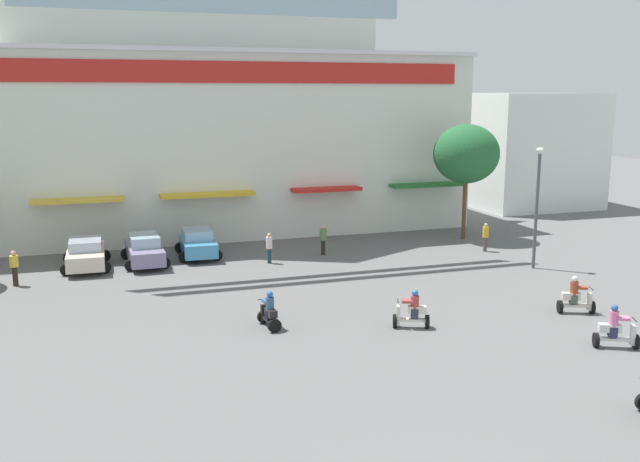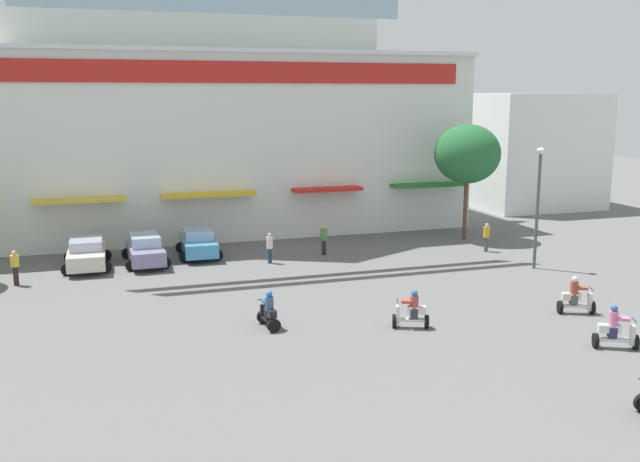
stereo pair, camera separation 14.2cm
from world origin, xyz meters
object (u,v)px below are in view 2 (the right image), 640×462
(scooter_rider_0, at_px, (615,331))
(pedestrian_1, at_px, (270,246))
(pedestrian_0, at_px, (486,235))
(pedestrian_3, at_px, (15,266))
(streetlamp_near, at_px, (538,198))
(scooter_rider_5, at_px, (411,312))
(parked_car_0, at_px, (87,253))
(scooter_rider_6, at_px, (269,313))
(scooter_rider_1, at_px, (576,298))
(parked_car_2, at_px, (198,243))
(parked_car_1, at_px, (145,249))
(pedestrian_2, at_px, (324,238))
(plaza_tree_1, at_px, (467,154))

(scooter_rider_0, xyz_separation_m, pedestrian_1, (-8.46, 15.89, 0.26))
(pedestrian_0, bearing_deg, pedestrian_1, 175.09)
(pedestrian_3, height_order, streetlamp_near, streetlamp_near)
(scooter_rider_5, bearing_deg, pedestrian_1, 102.61)
(pedestrian_3, bearing_deg, parked_car_0, 38.38)
(scooter_rider_6, bearing_deg, scooter_rider_1, -9.72)
(parked_car_2, relative_size, pedestrian_3, 2.38)
(pedestrian_0, bearing_deg, scooter_rider_6, -148.67)
(parked_car_2, xyz_separation_m, scooter_rider_1, (13.05, -14.78, -0.13))
(pedestrian_0, bearing_deg, scooter_rider_0, -104.28)
(scooter_rider_1, relative_size, scooter_rider_5, 1.04)
(parked_car_1, distance_m, streetlamp_near, 20.24)
(parked_car_1, height_order, pedestrian_1, pedestrian_1)
(pedestrian_0, bearing_deg, pedestrian_3, 178.99)
(pedestrian_1, relative_size, pedestrian_2, 0.97)
(parked_car_0, distance_m, parked_car_1, 2.90)
(scooter_rider_5, bearing_deg, pedestrian_0, 47.94)
(pedestrian_2, relative_size, streetlamp_near, 0.27)
(scooter_rider_5, xyz_separation_m, pedestrian_0, (9.62, 10.66, 0.29))
(plaza_tree_1, height_order, scooter_rider_5, plaza_tree_1)
(scooter_rider_1, distance_m, pedestrian_2, 14.62)
(parked_car_2, relative_size, pedestrian_1, 2.46)
(plaza_tree_1, relative_size, pedestrian_0, 4.30)
(pedestrian_3, bearing_deg, scooter_rider_1, -27.68)
(scooter_rider_1, xyz_separation_m, streetlamp_near, (2.82, 6.93, 2.98))
(scooter_rider_5, bearing_deg, plaza_tree_1, 54.19)
(pedestrian_2, xyz_separation_m, streetlamp_near, (9.23, -6.20, 2.69))
(pedestrian_1, distance_m, pedestrian_2, 3.45)
(pedestrian_1, xyz_separation_m, pedestrian_3, (-12.24, -0.62, 0.03))
(parked_car_1, bearing_deg, scooter_rider_6, -72.78)
(parked_car_2, distance_m, pedestrian_0, 16.00)
(scooter_rider_0, relative_size, scooter_rider_1, 1.01)
(parked_car_2, relative_size, scooter_rider_0, 2.51)
(parked_car_0, height_order, pedestrian_2, pedestrian_2)
(parked_car_2, height_order, scooter_rider_6, parked_car_2)
(scooter_rider_0, height_order, scooter_rider_1, scooter_rider_0)
(pedestrian_0, distance_m, pedestrian_3, 24.48)
(parked_car_0, relative_size, parked_car_2, 1.11)
(parked_car_0, bearing_deg, pedestrian_0, -7.76)
(scooter_rider_0, bearing_deg, pedestrian_1, 118.03)
(streetlamp_near, bearing_deg, scooter_rider_6, -162.20)
(scooter_rider_0, xyz_separation_m, streetlamp_near, (4.08, 10.69, 2.97))
(parked_car_0, height_order, scooter_rider_5, parked_car_0)
(scooter_rider_0, relative_size, scooter_rider_6, 1.07)
(scooter_rider_6, xyz_separation_m, pedestrian_2, (5.83, 11.04, 0.33))
(scooter_rider_0, xyz_separation_m, pedestrian_3, (-20.70, 15.27, 0.29))
(scooter_rider_1, relative_size, pedestrian_0, 0.96)
(parked_car_1, bearing_deg, plaza_tree_1, 1.60)
(scooter_rider_6, xyz_separation_m, pedestrian_3, (-9.72, 9.42, 0.34))
(plaza_tree_1, bearing_deg, parked_car_0, -178.62)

